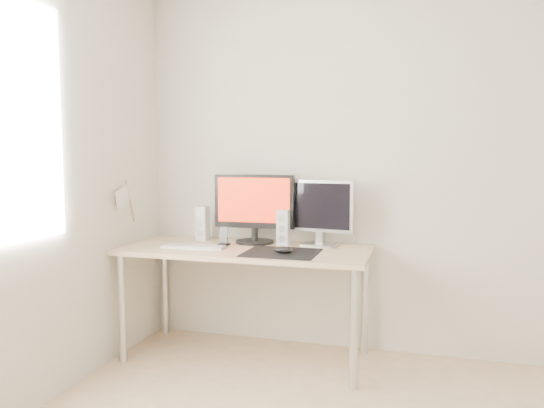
{
  "coord_description": "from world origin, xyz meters",
  "views": [
    {
      "loc": [
        0.17,
        -1.83,
        1.34
      ],
      "look_at": [
        -0.78,
        1.47,
        1.01
      ],
      "focal_mm": 35.0,
      "sensor_mm": 36.0,
      "label": 1
    }
  ],
  "objects_px": {
    "main_monitor": "(254,206)",
    "phone_dock": "(224,240)",
    "speaker_right": "(283,228)",
    "mouse": "(283,250)",
    "desk": "(246,260)",
    "keyboard": "(194,247)",
    "second_monitor": "(320,209)",
    "speaker_left": "(202,223)"
  },
  "relations": [
    {
      "from": "main_monitor",
      "to": "phone_dock",
      "type": "distance_m",
      "value": 0.31
    },
    {
      "from": "second_monitor",
      "to": "keyboard",
      "type": "relative_size",
      "value": 1.06
    },
    {
      "from": "mouse",
      "to": "keyboard",
      "type": "bearing_deg",
      "value": 175.54
    },
    {
      "from": "desk",
      "to": "main_monitor",
      "type": "relative_size",
      "value": 2.9
    },
    {
      "from": "mouse",
      "to": "desk",
      "type": "height_order",
      "value": "mouse"
    },
    {
      "from": "second_monitor",
      "to": "speaker_left",
      "type": "xyz_separation_m",
      "value": [
        -0.83,
        -0.02,
        -0.12
      ]
    },
    {
      "from": "desk",
      "to": "second_monitor",
      "type": "bearing_deg",
      "value": 24.95
    },
    {
      "from": "phone_dock",
      "to": "second_monitor",
      "type": "bearing_deg",
      "value": 15.01
    },
    {
      "from": "speaker_left",
      "to": "speaker_right",
      "type": "height_order",
      "value": "same"
    },
    {
      "from": "mouse",
      "to": "desk",
      "type": "bearing_deg",
      "value": 153.75
    },
    {
      "from": "second_monitor",
      "to": "phone_dock",
      "type": "height_order",
      "value": "second_monitor"
    },
    {
      "from": "desk",
      "to": "main_monitor",
      "type": "height_order",
      "value": "main_monitor"
    },
    {
      "from": "second_monitor",
      "to": "mouse",
      "type": "bearing_deg",
      "value": -114.42
    },
    {
      "from": "desk",
      "to": "phone_dock",
      "type": "xyz_separation_m",
      "value": [
        -0.17,
        0.04,
        0.12
      ]
    },
    {
      "from": "main_monitor",
      "to": "speaker_right",
      "type": "relative_size",
      "value": 2.29
    },
    {
      "from": "second_monitor",
      "to": "phone_dock",
      "type": "relative_size",
      "value": 3.7
    },
    {
      "from": "phone_dock",
      "to": "speaker_right",
      "type": "bearing_deg",
      "value": 13.95
    },
    {
      "from": "desk",
      "to": "main_monitor",
      "type": "bearing_deg",
      "value": 90.12
    },
    {
      "from": "mouse",
      "to": "phone_dock",
      "type": "bearing_deg",
      "value": 158.03
    },
    {
      "from": "main_monitor",
      "to": "phone_dock",
      "type": "bearing_deg",
      "value": -140.63
    },
    {
      "from": "mouse",
      "to": "main_monitor",
      "type": "xyz_separation_m",
      "value": [
        -0.29,
        0.32,
        0.23
      ]
    },
    {
      "from": "second_monitor",
      "to": "desk",
      "type": "bearing_deg",
      "value": -155.05
    },
    {
      "from": "second_monitor",
      "to": "speaker_left",
      "type": "distance_m",
      "value": 0.84
    },
    {
      "from": "phone_dock",
      "to": "speaker_left",
      "type": "bearing_deg",
      "value": 145.75
    },
    {
      "from": "mouse",
      "to": "speaker_right",
      "type": "bearing_deg",
      "value": 104.54
    },
    {
      "from": "desk",
      "to": "mouse",
      "type": "bearing_deg",
      "value": -26.25
    },
    {
      "from": "keyboard",
      "to": "main_monitor",
      "type": "bearing_deg",
      "value": 40.71
    },
    {
      "from": "speaker_right",
      "to": "main_monitor",
      "type": "bearing_deg",
      "value": 168.66
    },
    {
      "from": "second_monitor",
      "to": "phone_dock",
      "type": "xyz_separation_m",
      "value": [
        -0.62,
        -0.17,
        -0.2
      ]
    },
    {
      "from": "mouse",
      "to": "keyboard",
      "type": "xyz_separation_m",
      "value": [
        -0.61,
        0.05,
        -0.02
      ]
    },
    {
      "from": "mouse",
      "to": "main_monitor",
      "type": "bearing_deg",
      "value": 131.72
    },
    {
      "from": "second_monitor",
      "to": "speaker_left",
      "type": "bearing_deg",
      "value": -178.74
    },
    {
      "from": "speaker_right",
      "to": "keyboard",
      "type": "bearing_deg",
      "value": -156.55
    },
    {
      "from": "keyboard",
      "to": "second_monitor",
      "type": "bearing_deg",
      "value": 21.49
    },
    {
      "from": "speaker_right",
      "to": "keyboard",
      "type": "xyz_separation_m",
      "value": [
        -0.54,
        -0.23,
        -0.11
      ]
    },
    {
      "from": "desk",
      "to": "speaker_left",
      "type": "xyz_separation_m",
      "value": [
        -0.39,
        0.19,
        0.2
      ]
    },
    {
      "from": "speaker_right",
      "to": "keyboard",
      "type": "relative_size",
      "value": 0.57
    },
    {
      "from": "phone_dock",
      "to": "keyboard",
      "type": "bearing_deg",
      "value": -137.86
    },
    {
      "from": "mouse",
      "to": "speaker_left",
      "type": "bearing_deg",
      "value": 153.79
    },
    {
      "from": "main_monitor",
      "to": "speaker_left",
      "type": "relative_size",
      "value": 2.29
    },
    {
      "from": "mouse",
      "to": "keyboard",
      "type": "height_order",
      "value": "mouse"
    },
    {
      "from": "desk",
      "to": "phone_dock",
      "type": "relative_size",
      "value": 13.11
    }
  ]
}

